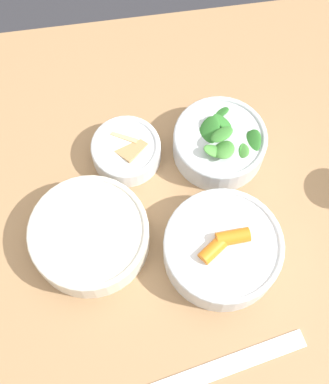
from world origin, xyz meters
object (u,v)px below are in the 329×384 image
object	(u,v)px
bowl_carrots	(222,248)
bowl_beans_hotdog	(90,236)
bowl_greens	(220,142)
ruler	(228,365)
bowl_cookies	(126,150)

from	to	relation	value
bowl_carrots	bowl_beans_hotdog	bearing A→B (deg)	-14.86
bowl_greens	bowl_beans_hotdog	world-z (taller)	bowl_greens
ruler	bowl_cookies	bearing A→B (deg)	-73.95
bowl_carrots	bowl_greens	xyz separation A→B (m)	(-0.03, -0.19, -0.00)
bowl_beans_hotdog	bowl_cookies	xyz separation A→B (m)	(-0.08, -0.15, -0.00)
bowl_cookies	ruler	world-z (taller)	bowl_cookies
bowl_beans_hotdog	bowl_greens	bearing A→B (deg)	-150.77
bowl_greens	bowl_cookies	bearing A→B (deg)	-4.72
bowl_beans_hotdog	ruler	size ratio (longest dim) A/B	0.78
bowl_carrots	bowl_greens	distance (m)	0.19
bowl_carrots	bowl_beans_hotdog	size ratio (longest dim) A/B	0.97
bowl_greens	ruler	world-z (taller)	bowl_greens
bowl_carrots	bowl_cookies	distance (m)	0.24
bowl_carrots	bowl_greens	world-z (taller)	bowl_greens
bowl_beans_hotdog	bowl_cookies	size ratio (longest dim) A/B	1.57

